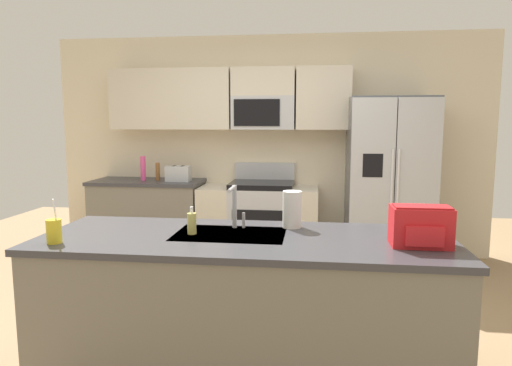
{
  "coord_description": "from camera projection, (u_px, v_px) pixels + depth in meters",
  "views": [
    {
      "loc": [
        0.54,
        -3.36,
        1.59
      ],
      "look_at": [
        0.04,
        0.6,
        1.05
      ],
      "focal_mm": 31.98,
      "sensor_mm": 36.0,
      "label": 1
    }
  ],
  "objects": [
    {
      "name": "back_counter",
      "position": [
        148.0,
        217.0,
        5.47
      ],
      "size": [
        1.3,
        0.63,
        0.9
      ],
      "color": "slate",
      "rests_on": "ground"
    },
    {
      "name": "paper_towel_roll",
      "position": [
        292.0,
        209.0,
        2.97
      ],
      "size": [
        0.12,
        0.12,
        0.24
      ],
      "primitive_type": "cylinder",
      "color": "white",
      "rests_on": "island_counter"
    },
    {
      "name": "ground_plane",
      "position": [
        241.0,
        325.0,
        3.58
      ],
      "size": [
        9.0,
        9.0,
        0.0
      ],
      "primitive_type": "plane",
      "color": "#997A56",
      "rests_on": "ground"
    },
    {
      "name": "drink_cup_yellow",
      "position": [
        54.0,
        231.0,
        2.59
      ],
      "size": [
        0.08,
        0.08,
        0.26
      ],
      "color": "yellow",
      "rests_on": "island_counter"
    },
    {
      "name": "island_counter",
      "position": [
        245.0,
        307.0,
        2.81
      ],
      "size": [
        2.49,
        0.91,
        0.9
      ],
      "color": "slate",
      "rests_on": "ground"
    },
    {
      "name": "sink_faucet",
      "position": [
        235.0,
        203.0,
        2.93
      ],
      "size": [
        0.08,
        0.21,
        0.28
      ],
      "color": "#B7BABF",
      "rests_on": "island_counter"
    },
    {
      "name": "pepper_mill",
      "position": [
        158.0,
        172.0,
        5.38
      ],
      "size": [
        0.05,
        0.05,
        0.21
      ],
      "primitive_type": "cylinder",
      "color": "brown",
      "rests_on": "back_counter"
    },
    {
      "name": "toaster",
      "position": [
        178.0,
        174.0,
        5.3
      ],
      "size": [
        0.28,
        0.16,
        0.18
      ],
      "color": "#B7BABF",
      "rests_on": "back_counter"
    },
    {
      "name": "soap_dispenser",
      "position": [
        192.0,
        223.0,
        2.8
      ],
      "size": [
        0.06,
        0.06,
        0.17
      ],
      "color": "#D8CC66",
      "rests_on": "island_counter"
    },
    {
      "name": "refrigerator",
      "position": [
        389.0,
        183.0,
        4.99
      ],
      "size": [
        0.9,
        0.76,
        1.85
      ],
      "color": "#4C4F54",
      "rests_on": "ground"
    },
    {
      "name": "kitchen_wall_unit",
      "position": [
        256.0,
        131.0,
        5.46
      ],
      "size": [
        5.2,
        0.43,
        2.6
      ],
      "color": "beige",
      "rests_on": "ground"
    },
    {
      "name": "range_oven",
      "position": [
        259.0,
        221.0,
        5.31
      ],
      "size": [
        1.36,
        0.61,
        1.1
      ],
      "color": "#B7BABF",
      "rests_on": "ground"
    },
    {
      "name": "bottle_pink",
      "position": [
        143.0,
        168.0,
        5.37
      ],
      "size": [
        0.06,
        0.06,
        0.29
      ],
      "primitive_type": "cylinder",
      "color": "#EA4C93",
      "rests_on": "back_counter"
    },
    {
      "name": "backpack",
      "position": [
        421.0,
        225.0,
        2.53
      ],
      "size": [
        0.32,
        0.22,
        0.23
      ],
      "color": "red",
      "rests_on": "island_counter"
    }
  ]
}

